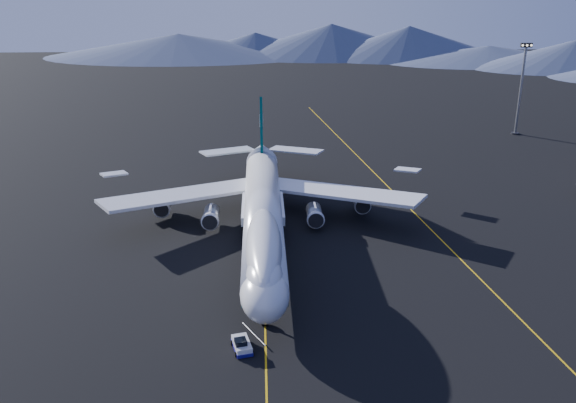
{
  "coord_description": "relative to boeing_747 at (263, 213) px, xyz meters",
  "views": [
    {
      "loc": [
        -0.24,
        -101.64,
        46.39
      ],
      "look_at": [
        4.49,
        4.76,
        6.0
      ],
      "focal_mm": 40.0,
      "sensor_mm": 36.0,
      "label": 1
    }
  ],
  "objects": [
    {
      "name": "pushback_tug",
      "position": [
        -3.0,
        -32.13,
        -5.25
      ],
      "size": [
        3.08,
        4.48,
        1.79
      ],
      "rotation": [
        0.0,
        0.0,
        0.23
      ],
      "color": "silver",
      "rests_on": "ground"
    },
    {
      "name": "floodlight_mast",
      "position": [
        71.83,
        71.63,
        6.96
      ],
      "size": [
        3.12,
        2.34,
        25.21
      ],
      "rotation": [
        0.0,
        0.0,
        0.14
      ],
      "color": "black",
      "rests_on": "ground"
    },
    {
      "name": "taxiway_line_side",
      "position": [
        30.0,
        9.97,
        -5.8
      ],
      "size": [
        28.08,
        198.09,
        0.01
      ],
      "primitive_type": "cube",
      "rotation": [
        0.0,
        0.0,
        0.14
      ],
      "color": "gold",
      "rests_on": "ground"
    },
    {
      "name": "taxiway_line_main",
      "position": [
        -0.0,
        -0.03,
        -5.8
      ],
      "size": [
        0.25,
        220.0,
        0.01
      ],
      "primitive_type": "cube",
      "color": "gold",
      "rests_on": "ground"
    },
    {
      "name": "boeing_747",
      "position": [
        0.0,
        0.0,
        0.0
      ],
      "size": [
        59.62,
        72.43,
        19.37
      ],
      "color": "silver",
      "rests_on": "ground"
    },
    {
      "name": "ground",
      "position": [
        -0.0,
        -0.03,
        -5.81
      ],
      "size": [
        500.0,
        500.0,
        0.0
      ],
      "primitive_type": "plane",
      "color": "black",
      "rests_on": "ground"
    }
  ]
}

